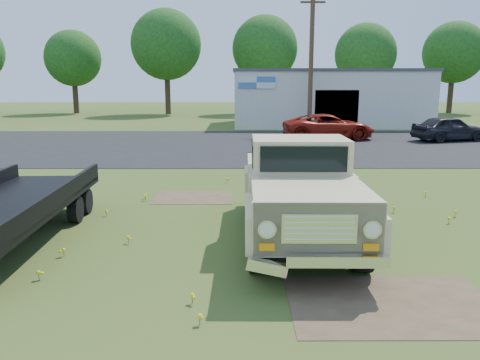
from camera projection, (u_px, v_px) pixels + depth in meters
name	position (u px, v px, depth m)	size (l,w,h in m)	color
ground	(274.00, 238.00, 9.77)	(140.00, 140.00, 0.00)	#354D18
asphalt_lot	(252.00, 145.00, 24.46)	(90.00, 14.00, 0.02)	black
dirt_patch_a	(391.00, 304.00, 6.84)	(3.00, 2.00, 0.01)	#503B2B
dirt_patch_b	(194.00, 198.00, 13.19)	(2.20, 1.60, 0.01)	#503B2B
commercial_building	(326.00, 97.00, 35.79)	(14.20, 8.20, 4.15)	#BBBBB6
utility_pole_mid	(311.00, 60.00, 30.38)	(1.60, 0.30, 9.00)	#432C1F
treeline_b	(73.00, 58.00, 48.69)	(5.76, 5.76, 8.57)	#382919
treeline_c	(166.00, 45.00, 47.00)	(7.04, 7.04, 10.47)	#382919
treeline_d	(265.00, 49.00, 48.08)	(6.72, 6.72, 10.00)	#382919
treeline_e	(365.00, 54.00, 46.77)	(6.08, 6.08, 9.04)	#382919
treeline_f	(454.00, 53.00, 49.19)	(6.40, 6.40, 9.52)	#382919
vintage_pickup_truck	(298.00, 188.00, 9.57)	(2.26, 5.81, 2.11)	#CBB588
flatbed_trailer	(6.00, 201.00, 9.29)	(2.14, 6.41, 1.75)	black
red_pickup	(328.00, 127.00, 26.64)	(2.36, 5.12, 1.42)	maroon
dark_sedan	(449.00, 129.00, 25.85)	(1.64, 4.07, 1.39)	black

